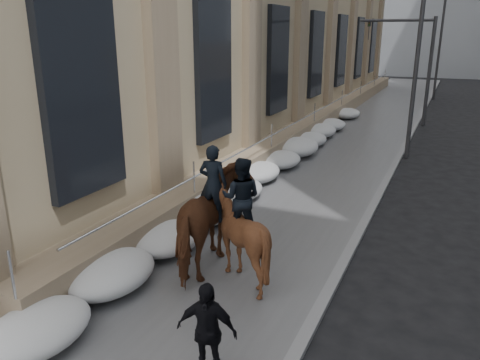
{
  "coord_description": "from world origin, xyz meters",
  "views": [
    {
      "loc": [
        4.5,
        -6.69,
        5.18
      ],
      "look_at": [
        -0.07,
        3.29,
        1.7
      ],
      "focal_mm": 35.0,
      "sensor_mm": 36.0,
      "label": 1
    }
  ],
  "objects": [
    {
      "name": "sidewalk",
      "position": [
        0.0,
        10.0,
        0.06
      ],
      "size": [
        5.0,
        80.0,
        0.12
      ],
      "primitive_type": "cube",
      "color": "#515154",
      "rests_on": "ground"
    },
    {
      "name": "streetlight_mid",
      "position": [
        2.74,
        14.0,
        4.58
      ],
      "size": [
        1.71,
        0.24,
        8.0
      ],
      "color": "#2D2D30",
      "rests_on": "ground"
    },
    {
      "name": "mounted_horse_left",
      "position": [
        0.05,
        1.68,
        1.29
      ],
      "size": [
        1.58,
        2.81,
        2.78
      ],
      "rotation": [
        0.0,
        0.0,
        3.29
      ],
      "color": "#472615",
      "rests_on": "sidewalk"
    },
    {
      "name": "snow_bank",
      "position": [
        -1.42,
        8.11,
        0.47
      ],
      "size": [
        1.7,
        18.1,
        0.76
      ],
      "color": "silver",
      "rests_on": "sidewalk"
    },
    {
      "name": "curb",
      "position": [
        2.62,
        10.0,
        0.06
      ],
      "size": [
        0.24,
        80.0,
        0.12
      ],
      "primitive_type": "cube",
      "color": "slate",
      "rests_on": "ground"
    },
    {
      "name": "streetlight_far",
      "position": [
        2.74,
        34.0,
        4.58
      ],
      "size": [
        1.71,
        0.24,
        8.0
      ],
      "color": "#2D2D30",
      "rests_on": "ground"
    },
    {
      "name": "mounted_horse_right",
      "position": [
        0.71,
        1.52,
        1.22
      ],
      "size": [
        1.94,
        2.09,
        2.64
      ],
      "rotation": [
        0.0,
        0.0,
        3.37
      ],
      "color": "#432413",
      "rests_on": "sidewalk"
    },
    {
      "name": "ground",
      "position": [
        0.0,
        0.0,
        0.0
      ],
      "size": [
        140.0,
        140.0,
        0.0
      ],
      "primitive_type": "plane",
      "color": "black",
      "rests_on": "ground"
    },
    {
      "name": "traffic_signal",
      "position": [
        2.07,
        22.0,
        4.0
      ],
      "size": [
        4.1,
        0.22,
        6.0
      ],
      "color": "#2D2D30",
      "rests_on": "ground"
    },
    {
      "name": "pedestrian",
      "position": [
        1.56,
        -1.47,
        0.92
      ],
      "size": [
        0.99,
        0.55,
        1.6
      ],
      "primitive_type": "imported",
      "rotation": [
        0.0,
        0.0,
        0.18
      ],
      "color": "black",
      "rests_on": "sidewalk"
    }
  ]
}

